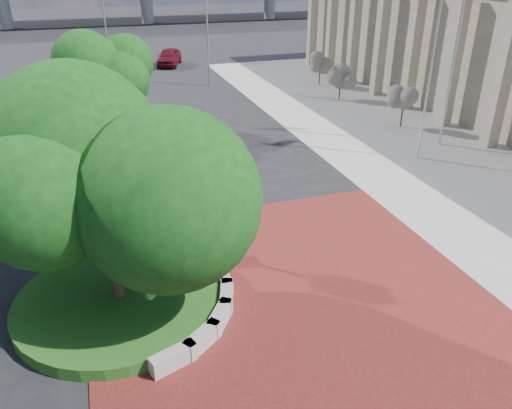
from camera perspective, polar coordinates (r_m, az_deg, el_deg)
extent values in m
plane|color=black|center=(16.62, 2.29, -8.10)|extent=(200.00, 200.00, 0.00)
cube|color=maroon|center=(15.85, 3.57, -9.99)|extent=(12.00, 12.00, 0.04)
cube|color=#9E9B93|center=(32.32, 23.30, 7.45)|extent=(20.00, 50.00, 0.04)
cube|color=#9E9B93|center=(13.42, -9.41, -17.03)|extent=(1.29, 0.76, 0.54)
cube|color=#9E9B93|center=(13.86, -6.17, -15.11)|extent=(1.20, 1.04, 0.54)
cube|color=#9E9B93|center=(14.49, -4.14, -12.83)|extent=(1.00, 1.22, 0.54)
cube|color=#9E9B93|center=(15.23, -3.40, -10.53)|extent=(0.71, 1.30, 0.54)
cube|color=#9E9B93|center=(16.02, -3.81, -8.46)|extent=(0.35, 1.25, 0.54)
cube|color=#9E9B93|center=(16.76, -5.16, -6.74)|extent=(0.71, 1.30, 0.54)
cube|color=#9E9B93|center=(17.42, -7.22, -5.46)|extent=(1.00, 1.22, 0.54)
cube|color=#9E9B93|center=(17.93, -9.80, -4.65)|extent=(1.20, 1.04, 0.54)
cube|color=#9E9B93|center=(18.26, -12.69, -4.32)|extent=(1.29, 0.76, 0.54)
cylinder|color=#154C17|center=(15.75, -15.31, -10.50)|extent=(6.10, 6.10, 0.40)
cube|color=black|center=(33.38, 23.41, 15.13)|extent=(0.30, 40.00, 5.50)
cylinder|color=#9E9B93|center=(83.60, -26.94, 19.55)|extent=(1.80, 1.80, 6.00)
cylinder|color=#9E9B93|center=(83.58, -12.42, 21.62)|extent=(1.80, 1.80, 6.00)
cylinder|color=#38281C|center=(15.24, -15.70, -7.84)|extent=(0.36, 0.36, 2.17)
sphere|color=#103B10|center=(13.97, -17.02, 1.17)|extent=(5.20, 5.20, 5.20)
cylinder|color=#38281C|center=(31.91, -16.32, 10.11)|extent=(0.36, 0.36, 1.92)
sphere|color=#103B10|center=(31.37, -16.86, 14.10)|extent=(4.40, 4.40, 4.40)
cube|color=black|center=(17.99, -6.55, -5.02)|extent=(0.83, 0.83, 0.14)
cube|color=black|center=(17.71, -6.65, -3.50)|extent=(0.57, 0.57, 0.98)
cube|color=black|center=(17.46, -6.73, -2.03)|extent=(0.73, 0.73, 0.11)
cylinder|color=black|center=(17.09, -6.88, 0.36)|extent=(0.15, 0.15, 1.52)
cube|color=black|center=(16.59, -7.10, 4.12)|extent=(0.94, 0.94, 0.80)
cylinder|color=white|center=(16.20, -7.06, 3.56)|extent=(0.71, 0.18, 0.71)
cylinder|color=white|center=(16.98, -7.14, 4.65)|extent=(0.71, 0.18, 0.71)
cylinder|color=white|center=(16.59, -8.55, 4.03)|extent=(0.18, 0.71, 0.71)
cylinder|color=white|center=(16.60, -5.65, 4.21)|extent=(0.18, 0.71, 0.71)
sphere|color=black|center=(16.39, -7.21, 5.91)|extent=(0.39, 0.39, 0.39)
cone|color=black|center=(16.29, -7.27, 6.87)|extent=(0.16, 0.16, 0.45)
imported|color=#530B18|center=(50.07, -9.90, 16.27)|extent=(3.29, 4.97, 1.57)
cylinder|color=silver|center=(26.12, 19.37, 14.50)|extent=(0.11, 0.11, 9.23)
cylinder|color=silver|center=(28.49, 22.02, 17.12)|extent=(0.14, 0.14, 11.30)
cylinder|color=slate|center=(40.81, -5.58, 18.91)|extent=(0.14, 0.14, 8.14)
cylinder|color=slate|center=(58.36, -17.11, 20.89)|extent=(0.17, 0.17, 9.44)
cylinder|color=#38281C|center=(32.05, 16.29, 9.51)|extent=(0.10, 0.10, 1.20)
sphere|color=#A95483|center=(31.79, 16.52, 11.23)|extent=(1.20, 1.20, 1.20)
cylinder|color=#38281C|center=(37.61, 9.53, 12.64)|extent=(0.10, 0.10, 1.20)
sphere|color=#A95483|center=(37.38, 9.64, 14.12)|extent=(1.20, 1.20, 1.20)
cylinder|color=#38281C|center=(41.85, 7.24, 14.19)|extent=(0.10, 0.10, 1.20)
sphere|color=#A95483|center=(41.65, 7.32, 15.53)|extent=(1.20, 1.20, 1.20)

